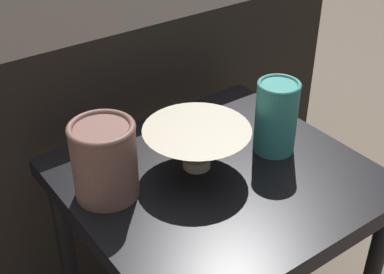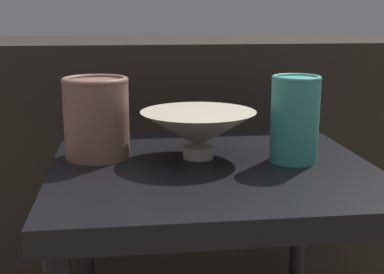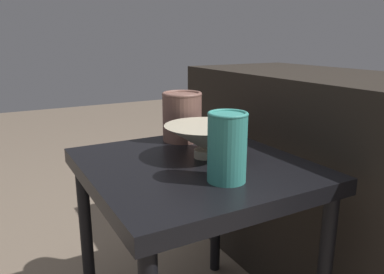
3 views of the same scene
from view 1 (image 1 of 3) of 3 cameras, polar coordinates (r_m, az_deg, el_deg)
name	(u,v)px [view 1 (image 1 of 3)]	position (r m, az deg, el deg)	size (l,w,h in m)	color
table	(216,200)	(1.10, 2.63, -6.71)	(0.57, 0.53, 0.53)	black
couch_backdrop	(92,124)	(1.56, -10.59, 1.37)	(1.26, 0.50, 0.73)	black
bowl	(197,144)	(1.04, 0.51, -0.75)	(0.21, 0.21, 0.09)	#B2A88E
vase_textured_left	(104,159)	(0.97, -9.33, -2.33)	(0.12, 0.12, 0.15)	brown
vase_colorful_right	(278,117)	(1.09, 9.14, 2.13)	(0.09, 0.09, 0.16)	teal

